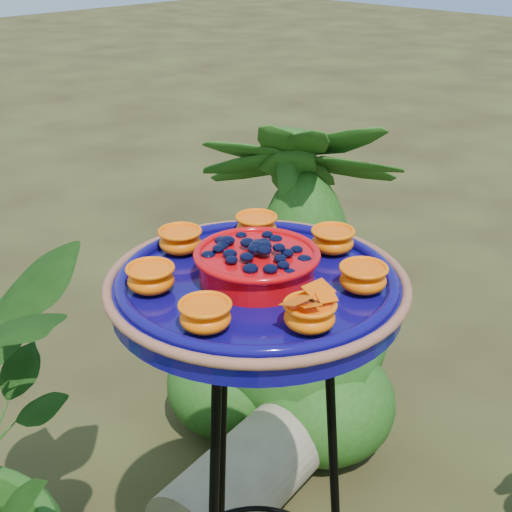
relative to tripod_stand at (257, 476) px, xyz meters
name	(u,v)px	position (x,y,z in m)	size (l,w,h in m)	color
tripod_stand	(257,476)	(0.00, 0.00, 0.00)	(0.38, 0.38, 0.83)	black
feeder_dish	(257,281)	(0.00, 0.00, 0.37)	(0.53, 0.53, 0.10)	#0C075A
driftwood_log	(267,457)	(0.37, 0.33, -0.40)	(0.22, 0.22, 0.66)	gray
shrub_back_right	(303,279)	(0.65, 0.46, -0.04)	(0.53, 0.53, 0.94)	#1E4813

